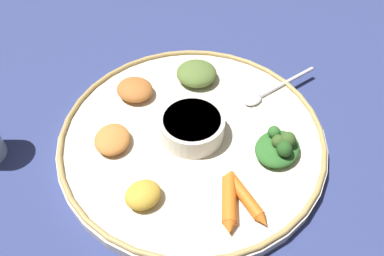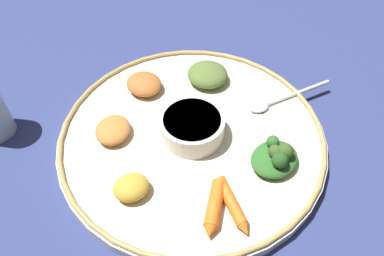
{
  "view_description": "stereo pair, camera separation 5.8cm",
  "coord_description": "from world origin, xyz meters",
  "px_view_note": "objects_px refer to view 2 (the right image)",
  "views": [
    {
      "loc": [
        -0.37,
        -0.06,
        0.47
      ],
      "look_at": [
        0.0,
        0.0,
        0.03
      ],
      "focal_mm": 35.01,
      "sensor_mm": 36.0,
      "label": 1
    },
    {
      "loc": [
        -0.36,
        -0.12,
        0.47
      ],
      "look_at": [
        0.0,
        0.0,
        0.03
      ],
      "focal_mm": 35.01,
      "sensor_mm": 36.0,
      "label": 2
    }
  ],
  "objects_px": {
    "spoon": "(278,100)",
    "carrot_outer": "(233,205)",
    "center_bowl": "(192,126)",
    "carrot_near_spoon": "(214,208)",
    "greens_pile": "(276,157)"
  },
  "relations": [
    {
      "from": "greens_pile",
      "to": "carrot_outer",
      "type": "distance_m",
      "value": 0.1
    },
    {
      "from": "carrot_near_spoon",
      "to": "carrot_outer",
      "type": "distance_m",
      "value": 0.03
    },
    {
      "from": "center_bowl",
      "to": "greens_pile",
      "type": "xyz_separation_m",
      "value": [
        -0.02,
        -0.13,
        -0.0
      ]
    },
    {
      "from": "carrot_near_spoon",
      "to": "center_bowl",
      "type": "bearing_deg",
      "value": 30.15
    },
    {
      "from": "greens_pile",
      "to": "center_bowl",
      "type": "bearing_deg",
      "value": 82.76
    },
    {
      "from": "spoon",
      "to": "carrot_outer",
      "type": "height_order",
      "value": "carrot_outer"
    },
    {
      "from": "carrot_outer",
      "to": "carrot_near_spoon",
      "type": "bearing_deg",
      "value": 120.06
    },
    {
      "from": "center_bowl",
      "to": "carrot_near_spoon",
      "type": "relative_size",
      "value": 1.19
    },
    {
      "from": "center_bowl",
      "to": "greens_pile",
      "type": "relative_size",
      "value": 1.04
    },
    {
      "from": "spoon",
      "to": "greens_pile",
      "type": "height_order",
      "value": "greens_pile"
    },
    {
      "from": "center_bowl",
      "to": "greens_pile",
      "type": "bearing_deg",
      "value": -97.24
    },
    {
      "from": "center_bowl",
      "to": "greens_pile",
      "type": "distance_m",
      "value": 0.13
    },
    {
      "from": "greens_pile",
      "to": "carrot_near_spoon",
      "type": "relative_size",
      "value": 1.14
    },
    {
      "from": "greens_pile",
      "to": "carrot_near_spoon",
      "type": "height_order",
      "value": "greens_pile"
    },
    {
      "from": "spoon",
      "to": "greens_pile",
      "type": "xyz_separation_m",
      "value": [
        -0.13,
        -0.02,
        0.01
      ]
    }
  ]
}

